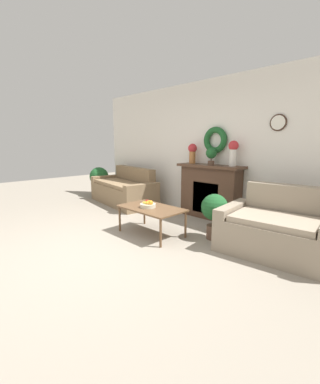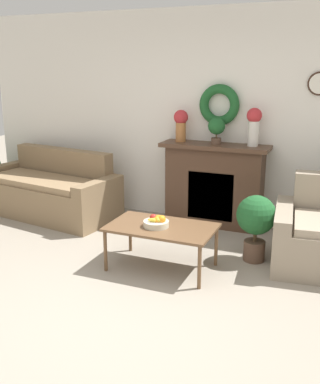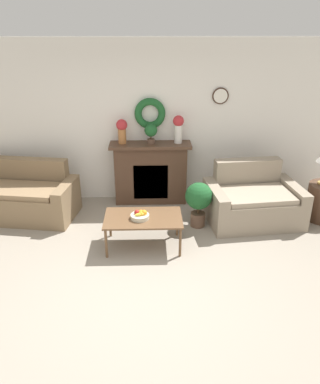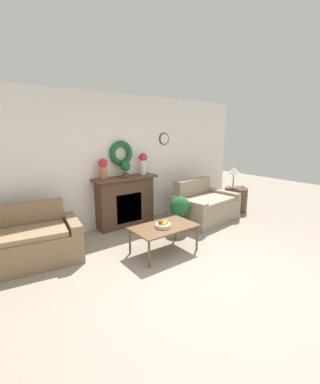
{
  "view_description": "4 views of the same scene",
  "coord_description": "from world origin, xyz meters",
  "views": [
    {
      "loc": [
        2.93,
        -1.67,
        1.48
      ],
      "look_at": [
        -0.21,
        1.42,
        0.63
      ],
      "focal_mm": 24.0,
      "sensor_mm": 36.0,
      "label": 1
    },
    {
      "loc": [
        1.58,
        -2.84,
        1.98
      ],
      "look_at": [
        -0.24,
        1.51,
        0.67
      ],
      "focal_mm": 42.0,
      "sensor_mm": 36.0,
      "label": 2
    },
    {
      "loc": [
        0.06,
        -3.48,
        2.86
      ],
      "look_at": [
        0.21,
        1.42,
        0.67
      ],
      "focal_mm": 35.0,
      "sensor_mm": 36.0,
      "label": 3
    },
    {
      "loc": [
        -2.47,
        -2.07,
        1.97
      ],
      "look_at": [
        0.31,
        1.63,
        0.87
      ],
      "focal_mm": 24.0,
      "sensor_mm": 36.0,
      "label": 4
    }
  ],
  "objects": [
    {
      "name": "potted_plant_on_mantel",
      "position": [
        0.09,
        2.51,
        1.27
      ],
      "size": [
        0.21,
        0.21,
        0.33
      ],
      "color": "brown",
      "rests_on": "fireplace"
    },
    {
      "name": "vase_on_mantel_right",
      "position": [
        0.54,
        2.53,
        1.33
      ],
      "size": [
        0.18,
        0.18,
        0.46
      ],
      "color": "silver",
      "rests_on": "fireplace"
    },
    {
      "name": "vase_on_mantel_left",
      "position": [
        -0.38,
        2.53,
        1.3
      ],
      "size": [
        0.18,
        0.18,
        0.4
      ],
      "color": "#AD6B38",
      "rests_on": "fireplace"
    },
    {
      "name": "wall_back",
      "position": [
        0.0,
        2.73,
        1.36
      ],
      "size": [
        6.8,
        0.18,
        2.7
      ],
      "color": "white",
      "rests_on": "ground_plane"
    },
    {
      "name": "fireplace",
      "position": [
        0.08,
        2.53,
        0.54
      ],
      "size": [
        1.36,
        0.41,
        1.06
      ],
      "color": "#4C3323",
      "rests_on": "ground_plane"
    },
    {
      "name": "coffee_table",
      "position": [
        -0.03,
        1.06,
        0.41
      ],
      "size": [
        1.06,
        0.64,
        0.45
      ],
      "color": "brown",
      "rests_on": "ground_plane"
    },
    {
      "name": "potted_plant_floor_by_loveseat",
      "position": [
        0.8,
        1.61,
        0.45
      ],
      "size": [
        0.41,
        0.41,
        0.71
      ],
      "color": "brown",
      "rests_on": "ground_plane"
    },
    {
      "name": "couch_left",
      "position": [
        -2.13,
        2.07,
        0.32
      ],
      "size": [
        2.08,
        1.14,
        0.88
      ],
      "rotation": [
        0.0,
        0.0,
        -0.15
      ],
      "color": "#846B4C",
      "rests_on": "ground_plane"
    },
    {
      "name": "ground_plane",
      "position": [
        0.0,
        0.0,
        0.0
      ],
      "size": [
        16.0,
        16.0,
        0.0
      ],
      "primitive_type": "plane",
      "color": "gray"
    },
    {
      "name": "loveseat_right",
      "position": [
        1.68,
        1.8,
        0.32
      ],
      "size": [
        1.51,
        1.12,
        0.9
      ],
      "rotation": [
        0.0,
        0.0,
        0.11
      ],
      "color": "gray",
      "rests_on": "ground_plane"
    },
    {
      "name": "fruit_bowl",
      "position": [
        -0.07,
        1.02,
        0.5
      ],
      "size": [
        0.26,
        0.26,
        0.12
      ],
      "color": "beige",
      "rests_on": "coffee_table"
    }
  ]
}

